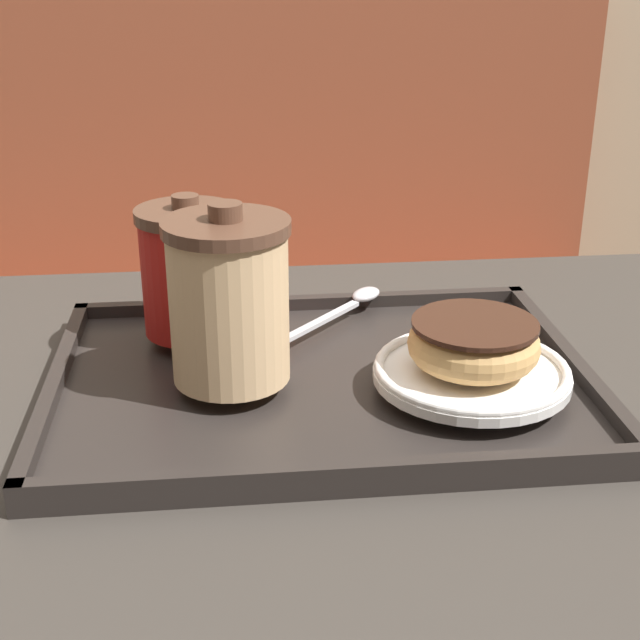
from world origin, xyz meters
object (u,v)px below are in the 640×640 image
(spoon, at_px, (353,302))
(coffee_cup_rear, at_px, (189,270))
(donut_chocolate_glazed, at_px, (474,343))
(coffee_cup_front, at_px, (229,300))

(spoon, bearing_deg, coffee_cup_rear, 148.11)
(donut_chocolate_glazed, relative_size, spoon, 0.88)
(spoon, bearing_deg, donut_chocolate_glazed, -113.36)
(coffee_cup_rear, bearing_deg, donut_chocolate_glazed, -28.83)
(donut_chocolate_glazed, height_order, spoon, donut_chocolate_glazed)
(donut_chocolate_glazed, distance_m, spoon, 0.18)
(coffee_cup_front, height_order, coffee_cup_rear, coffee_cup_front)
(coffee_cup_front, relative_size, coffee_cup_rear, 1.15)
(coffee_cup_front, bearing_deg, coffee_cup_rear, 108.90)
(coffee_cup_front, xyz_separation_m, spoon, (0.12, 0.14, -0.06))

